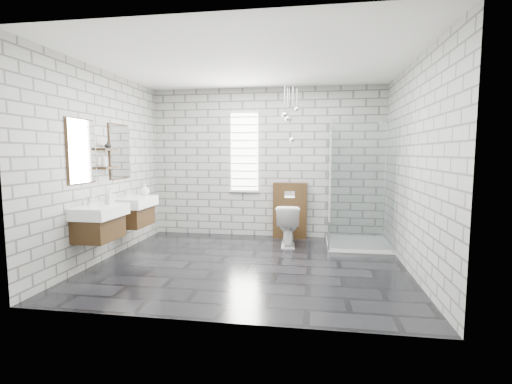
% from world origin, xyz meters
% --- Properties ---
extents(floor, '(4.20, 3.60, 0.02)m').
position_xyz_m(floor, '(0.00, 0.00, -0.01)').
color(floor, black).
rests_on(floor, ground).
extents(ceiling, '(4.20, 3.60, 0.02)m').
position_xyz_m(ceiling, '(0.00, 0.00, 2.71)').
color(ceiling, white).
rests_on(ceiling, wall_back).
extents(wall_back, '(4.20, 0.02, 2.70)m').
position_xyz_m(wall_back, '(0.00, 1.81, 1.35)').
color(wall_back, '#9D9D98').
rests_on(wall_back, floor).
extents(wall_front, '(4.20, 0.02, 2.70)m').
position_xyz_m(wall_front, '(0.00, -1.81, 1.35)').
color(wall_front, '#9D9D98').
rests_on(wall_front, floor).
extents(wall_left, '(0.02, 3.60, 2.70)m').
position_xyz_m(wall_left, '(-2.11, 0.00, 1.35)').
color(wall_left, '#9D9D98').
rests_on(wall_left, floor).
extents(wall_right, '(0.02, 3.60, 2.70)m').
position_xyz_m(wall_right, '(2.11, 0.00, 1.35)').
color(wall_right, '#9D9D98').
rests_on(wall_right, floor).
extents(vanity_left, '(0.47, 0.70, 1.57)m').
position_xyz_m(vanity_left, '(-1.91, -0.55, 0.76)').
color(vanity_left, '#3D2812').
rests_on(vanity_left, wall_left).
extents(vanity_right, '(0.47, 0.70, 1.57)m').
position_xyz_m(vanity_right, '(-1.91, 0.40, 0.76)').
color(vanity_right, '#3D2812').
rests_on(vanity_right, wall_left).
extents(shelf_lower, '(0.14, 0.30, 0.03)m').
position_xyz_m(shelf_lower, '(-2.03, -0.05, 1.32)').
color(shelf_lower, '#3D2812').
rests_on(shelf_lower, wall_left).
extents(shelf_upper, '(0.14, 0.30, 0.03)m').
position_xyz_m(shelf_upper, '(-2.03, -0.05, 1.58)').
color(shelf_upper, '#3D2812').
rests_on(shelf_upper, wall_left).
extents(window, '(0.56, 0.05, 1.48)m').
position_xyz_m(window, '(-0.40, 1.78, 1.55)').
color(window, white).
rests_on(window, wall_back).
extents(cistern_panel, '(0.60, 0.20, 1.00)m').
position_xyz_m(cistern_panel, '(0.45, 1.70, 0.50)').
color(cistern_panel, '#3D2812').
rests_on(cistern_panel, floor).
extents(flush_plate, '(0.18, 0.01, 0.12)m').
position_xyz_m(flush_plate, '(0.45, 1.60, 0.80)').
color(flush_plate, silver).
rests_on(flush_plate, cistern_panel).
extents(shower_enclosure, '(1.00, 1.00, 2.03)m').
position_xyz_m(shower_enclosure, '(1.50, 1.18, 0.50)').
color(shower_enclosure, white).
rests_on(shower_enclosure, floor).
extents(pendant_cluster, '(0.28, 0.26, 0.99)m').
position_xyz_m(pendant_cluster, '(0.46, 1.37, 2.09)').
color(pendant_cluster, silver).
rests_on(pendant_cluster, ceiling).
extents(toilet, '(0.42, 0.69, 0.68)m').
position_xyz_m(toilet, '(0.45, 1.14, 0.34)').
color(toilet, white).
rests_on(toilet, floor).
extents(soap_bottle_a, '(0.12, 0.12, 0.20)m').
position_xyz_m(soap_bottle_a, '(-1.83, -0.36, 0.95)').
color(soap_bottle_a, '#B2B2B2').
rests_on(soap_bottle_a, vanity_left).
extents(soap_bottle_b, '(0.16, 0.16, 0.18)m').
position_xyz_m(soap_bottle_b, '(-1.84, 0.70, 0.94)').
color(soap_bottle_b, '#B2B2B2').
rests_on(soap_bottle_b, vanity_right).
extents(soap_bottle_c, '(0.09, 0.09, 0.19)m').
position_xyz_m(soap_bottle_c, '(-2.02, -0.15, 1.43)').
color(soap_bottle_c, '#B2B2B2').
rests_on(soap_bottle_c, shelf_lower).
extents(vase, '(0.11, 0.11, 0.10)m').
position_xyz_m(vase, '(-2.02, -0.04, 1.64)').
color(vase, '#B2B2B2').
rests_on(vase, shelf_upper).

